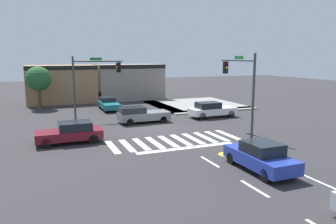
% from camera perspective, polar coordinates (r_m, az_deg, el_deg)
% --- Properties ---
extents(ground_plane, '(120.00, 120.00, 0.00)m').
position_cam_1_polar(ground_plane, '(26.70, -2.69, -2.78)').
color(ground_plane, '#302D30').
extents(crosswalk_near, '(9.23, 3.19, 0.01)m').
position_cam_1_polar(crosswalk_near, '(22.62, 1.14, -5.07)').
color(crosswalk_near, silver).
rests_on(crosswalk_near, ground_plane).
extents(lane_markings, '(6.80, 24.25, 0.01)m').
position_cam_1_polar(lane_markings, '(16.39, 16.45, -11.34)').
color(lane_markings, white).
rests_on(lane_markings, ground_plane).
extents(bike_detector_marking, '(0.99, 0.99, 0.01)m').
position_cam_1_polar(bike_detector_marking, '(19.81, 10.33, -7.40)').
color(bike_detector_marking, yellow).
rests_on(bike_detector_marking, ground_plane).
extents(curb_corner_northeast, '(10.00, 10.60, 0.15)m').
position_cam_1_polar(curb_corner_northeast, '(38.51, 4.53, 1.19)').
color(curb_corner_northeast, gray).
rests_on(curb_corner_northeast, ground_plane).
extents(storefront_row, '(17.52, 6.04, 4.77)m').
position_cam_1_polar(storefront_row, '(44.30, -12.52, 5.13)').
color(storefront_row, '#93704C').
rests_on(storefront_row, ground_plane).
extents(traffic_signal_northwest, '(4.66, 0.32, 5.85)m').
position_cam_1_polar(traffic_signal_northwest, '(30.63, -13.07, 6.18)').
color(traffic_signal_northwest, '#383A3D').
rests_on(traffic_signal_northwest, ground_plane).
extents(traffic_signal_southeast, '(0.32, 4.38, 6.05)m').
position_cam_1_polar(traffic_signal_southeast, '(24.67, 12.78, 5.59)').
color(traffic_signal_southeast, '#383A3D').
rests_on(traffic_signal_southeast, ground_plane).
extents(car_maroon, '(4.34, 1.89, 1.43)m').
position_cam_1_polar(car_maroon, '(22.87, -16.88, -3.47)').
color(car_maroon, maroon).
rests_on(car_maroon, ground_plane).
extents(car_white, '(4.61, 1.79, 1.51)m').
position_cam_1_polar(car_white, '(31.30, 7.72, 0.42)').
color(car_white, white).
rests_on(car_white, ground_plane).
extents(car_teal, '(1.74, 4.43, 1.33)m').
position_cam_1_polar(car_teal, '(36.14, -10.48, 1.47)').
color(car_teal, '#196B70').
rests_on(car_teal, ground_plane).
extents(car_gray, '(4.50, 1.87, 1.45)m').
position_cam_1_polar(car_gray, '(28.65, -4.80, -0.45)').
color(car_gray, slate).
rests_on(car_gray, ground_plane).
extents(car_blue, '(1.79, 4.19, 1.53)m').
position_cam_1_polar(car_blue, '(17.29, 16.11, -7.59)').
color(car_blue, '#23389E').
rests_on(car_blue, ground_plane).
extents(roadside_tree, '(2.74, 2.74, 4.77)m').
position_cam_1_polar(roadside_tree, '(38.65, -22.01, 5.45)').
color(roadside_tree, '#4C3823').
rests_on(roadside_tree, ground_plane).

